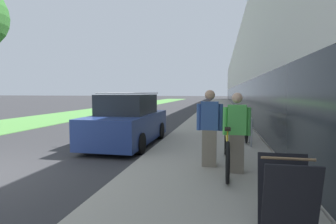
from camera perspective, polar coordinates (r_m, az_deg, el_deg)
name	(u,v)px	position (r m, az deg, el deg)	size (l,w,h in m)	color
sidewalk_slab	(218,110)	(25.18, 10.89, 0.49)	(3.31, 70.00, 0.12)	gray
storefront_facade	(277,76)	(33.78, 22.67, 7.15)	(10.01, 70.00, 7.15)	silver
lawn_strip	(127,107)	(31.16, -8.99, 1.16)	(4.66, 70.00, 0.03)	#518E42
tandem_bicycle	(227,148)	(5.83, 12.62, -7.70)	(0.52, 2.91, 0.95)	black
person_rider	(236,133)	(5.40, 14.69, -4.38)	(0.54, 0.21, 1.60)	#756B5B
person_bystander	(210,128)	(5.74, 9.03, -3.48)	(0.56, 0.22, 1.65)	#756B5B
bike_rack_hoop	(251,128)	(8.32, 17.55, -3.41)	(0.05, 0.60, 0.84)	gray
cruiser_bike_nearest	(245,128)	(9.15, 16.40, -3.46)	(0.52, 1.86, 0.93)	black
cruiser_bike_middle	(238,122)	(11.28, 14.94, -2.13)	(0.52, 1.68, 0.85)	black
sandwich_board_sign	(286,197)	(3.31, 24.39, -16.52)	(0.56, 0.56, 0.90)	black
parked_sedan_curbside	(128,122)	(8.75, -8.72, -2.16)	(1.83, 4.08, 1.72)	navy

